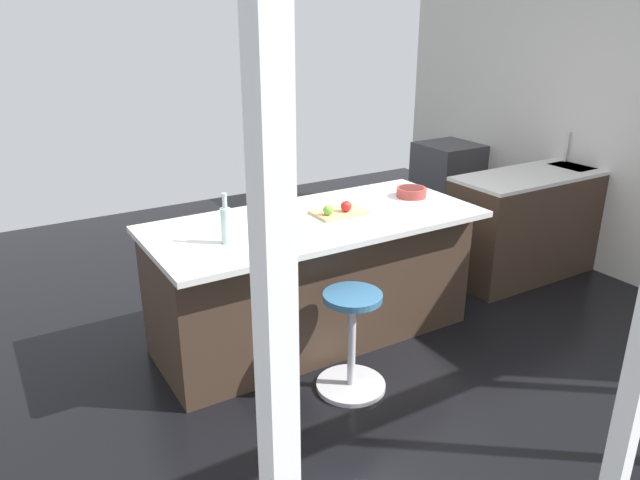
{
  "coord_description": "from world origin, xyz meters",
  "views": [
    {
      "loc": [
        1.96,
        3.23,
        2.24
      ],
      "look_at": [
        -0.01,
        -0.03,
        0.78
      ],
      "focal_mm": 33.74,
      "sensor_mm": 36.0,
      "label": 1
    }
  ],
  "objects_px": {
    "apple_green": "(328,210)",
    "kitchen_island": "(313,278)",
    "oven_range": "(447,184)",
    "water_bottle": "(226,224)",
    "cutting_board": "(339,212)",
    "apple_red": "(346,206)",
    "stool_by_window": "(352,345)",
    "fruit_bowl": "(411,192)"
  },
  "relations": [
    {
      "from": "apple_green",
      "to": "kitchen_island",
      "type": "bearing_deg",
      "value": -42.73
    },
    {
      "from": "oven_range",
      "to": "water_bottle",
      "type": "bearing_deg",
      "value": 25.75
    },
    {
      "from": "cutting_board",
      "to": "apple_red",
      "type": "distance_m",
      "value": 0.07
    },
    {
      "from": "apple_green",
      "to": "apple_red",
      "type": "distance_m",
      "value": 0.15
    },
    {
      "from": "kitchen_island",
      "to": "cutting_board",
      "type": "distance_m",
      "value": 0.5
    },
    {
      "from": "stool_by_window",
      "to": "fruit_bowl",
      "type": "relative_size",
      "value": 2.92
    },
    {
      "from": "cutting_board",
      "to": "water_bottle",
      "type": "height_order",
      "value": "water_bottle"
    },
    {
      "from": "apple_green",
      "to": "apple_red",
      "type": "height_order",
      "value": "apple_red"
    },
    {
      "from": "apple_green",
      "to": "fruit_bowl",
      "type": "bearing_deg",
      "value": -173.21
    },
    {
      "from": "oven_range",
      "to": "kitchen_island",
      "type": "relative_size",
      "value": 0.39
    },
    {
      "from": "oven_range",
      "to": "stool_by_window",
      "type": "height_order",
      "value": "oven_range"
    },
    {
      "from": "kitchen_island",
      "to": "fruit_bowl",
      "type": "bearing_deg",
      "value": -178.51
    },
    {
      "from": "oven_range",
      "to": "water_bottle",
      "type": "relative_size",
      "value": 2.88
    },
    {
      "from": "oven_range",
      "to": "apple_green",
      "type": "relative_size",
      "value": 12.84
    },
    {
      "from": "water_bottle",
      "to": "stool_by_window",
      "type": "bearing_deg",
      "value": 137.21
    },
    {
      "from": "kitchen_island",
      "to": "apple_red",
      "type": "bearing_deg",
      "value": 162.05
    },
    {
      "from": "apple_red",
      "to": "cutting_board",
      "type": "bearing_deg",
      "value": -44.21
    },
    {
      "from": "apple_green",
      "to": "apple_red",
      "type": "xyz_separation_m",
      "value": [
        -0.15,
        0.0,
        0.0
      ]
    },
    {
      "from": "kitchen_island",
      "to": "apple_green",
      "type": "relative_size",
      "value": 32.54
    },
    {
      "from": "oven_range",
      "to": "apple_green",
      "type": "bearing_deg",
      "value": 30.91
    },
    {
      "from": "cutting_board",
      "to": "apple_red",
      "type": "height_order",
      "value": "apple_red"
    },
    {
      "from": "apple_red",
      "to": "water_bottle",
      "type": "distance_m",
      "value": 0.93
    },
    {
      "from": "stool_by_window",
      "to": "apple_red",
      "type": "bearing_deg",
      "value": -119.83
    },
    {
      "from": "kitchen_island",
      "to": "cutting_board",
      "type": "bearing_deg",
      "value": 168.56
    },
    {
      "from": "oven_range",
      "to": "water_bottle",
      "type": "distance_m",
      "value": 3.64
    },
    {
      "from": "fruit_bowl",
      "to": "stool_by_window",
      "type": "bearing_deg",
      "value": 35.19
    },
    {
      "from": "oven_range",
      "to": "kitchen_island",
      "type": "distance_m",
      "value": 2.9
    },
    {
      "from": "stool_by_window",
      "to": "water_bottle",
      "type": "distance_m",
      "value": 1.07
    },
    {
      "from": "stool_by_window",
      "to": "fruit_bowl",
      "type": "xyz_separation_m",
      "value": [
        -1.0,
        -0.71,
        0.65
      ]
    },
    {
      "from": "oven_range",
      "to": "apple_red",
      "type": "distance_m",
      "value": 2.79
    },
    {
      "from": "fruit_bowl",
      "to": "apple_green",
      "type": "bearing_deg",
      "value": 6.79
    },
    {
      "from": "oven_range",
      "to": "fruit_bowl",
      "type": "bearing_deg",
      "value": 39.67
    },
    {
      "from": "kitchen_island",
      "to": "stool_by_window",
      "type": "relative_size",
      "value": 3.47
    },
    {
      "from": "oven_range",
      "to": "cutting_board",
      "type": "relative_size",
      "value": 2.5
    },
    {
      "from": "cutting_board",
      "to": "fruit_bowl",
      "type": "bearing_deg",
      "value": -174.93
    },
    {
      "from": "apple_green",
      "to": "water_bottle",
      "type": "relative_size",
      "value": 0.22
    },
    {
      "from": "cutting_board",
      "to": "fruit_bowl",
      "type": "xyz_separation_m",
      "value": [
        -0.69,
        -0.06,
        0.03
      ]
    },
    {
      "from": "apple_red",
      "to": "water_bottle",
      "type": "bearing_deg",
      "value": 5.37
    },
    {
      "from": "apple_green",
      "to": "fruit_bowl",
      "type": "distance_m",
      "value": 0.81
    },
    {
      "from": "cutting_board",
      "to": "oven_range",
      "type": "bearing_deg",
      "value": -148.52
    },
    {
      "from": "cutting_board",
      "to": "apple_red",
      "type": "bearing_deg",
      "value": 135.79
    },
    {
      "from": "stool_by_window",
      "to": "water_bottle",
      "type": "bearing_deg",
      "value": -42.79
    }
  ]
}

